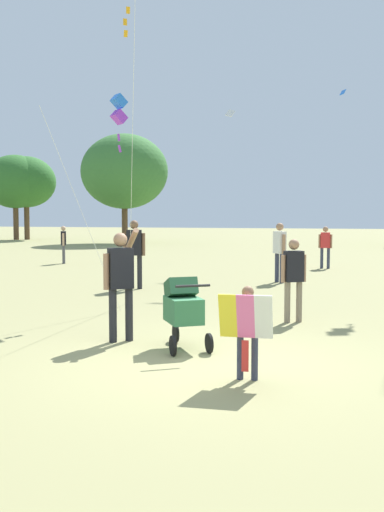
{
  "coord_description": "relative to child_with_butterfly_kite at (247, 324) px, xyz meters",
  "views": [
    {
      "loc": [
        1.42,
        -7.53,
        1.97
      ],
      "look_at": [
        -0.46,
        1.13,
        1.3
      ],
      "focal_mm": 41.97,
      "sensor_mm": 36.0,
      "label": 1
    }
  ],
  "objects": [
    {
      "name": "person_back_turned",
      "position": [
        0.35,
        3.8,
        0.2
      ],
      "size": [
        0.43,
        0.32,
        1.47
      ],
      "color": "#7F705B",
      "rests_on": "ground"
    },
    {
      "name": "person_kid_running",
      "position": [
        -8.58,
        13.93,
        0.16
      ],
      "size": [
        0.29,
        0.42,
        1.41
      ],
      "color": "#4C4C51",
      "rests_on": "ground"
    },
    {
      "name": "person_sitting_far",
      "position": [
        0.96,
        14.03,
        0.18
      ],
      "size": [
        0.46,
        0.2,
        1.44
      ],
      "color": "#33384C",
      "rests_on": "ground"
    },
    {
      "name": "treeline_distant",
      "position": [
        -5.98,
        29.11,
        3.29
      ],
      "size": [
        41.25,
        7.16,
        6.59
      ],
      "color": "brown",
      "rests_on": "ground"
    },
    {
      "name": "stroller",
      "position": [
        -1.1,
        1.44,
        -0.06
      ],
      "size": [
        0.85,
        1.09,
        1.03
      ],
      "color": "black",
      "rests_on": "ground"
    },
    {
      "name": "child_with_butterfly_kite",
      "position": [
        0.0,
        0.0,
        0.0
      ],
      "size": [
        0.61,
        0.35,
        1.1
      ],
      "color": "#33384C",
      "rests_on": "ground"
    },
    {
      "name": "person_adult_flyer",
      "position": [
        -2.12,
        1.67,
        0.32
      ],
      "size": [
        0.5,
        0.65,
        1.72
      ],
      "color": "#232328",
      "rests_on": "ground"
    },
    {
      "name": "kite_orange_delta",
      "position": [
        -3.04,
        4.32,
        3.22
      ],
      "size": [
        1.07,
        1.77,
        4.22
      ],
      "color": "blue",
      "rests_on": "ground"
    },
    {
      "name": "person_couple_left",
      "position": [
        -3.78,
        7.54,
        0.35
      ],
      "size": [
        0.54,
        0.31,
        1.73
      ],
      "color": "#232328",
      "rests_on": "ground"
    },
    {
      "name": "ground_plane",
      "position": [
        -0.6,
        0.72,
        -0.67
      ],
      "size": [
        120.0,
        120.0,
        0.0
      ],
      "primitive_type": "plane",
      "color": "#938E5B"
    },
    {
      "name": "person_red_shirt",
      "position": [
        -0.29,
        9.64,
        0.3
      ],
      "size": [
        0.38,
        0.45,
        1.64
      ],
      "color": "#33384C",
      "rests_on": "ground"
    }
  ]
}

